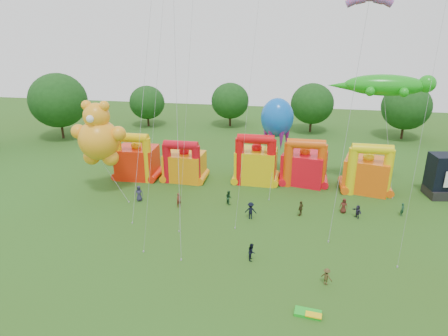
% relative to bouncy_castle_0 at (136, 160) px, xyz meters
% --- Properties ---
extents(ground, '(160.00, 160.00, 0.00)m').
position_rel_bouncy_castle_0_xyz_m(ground, '(16.50, -27.04, -2.58)').
color(ground, '#314E16').
rests_on(ground, ground).
extents(tree_ring, '(124.81, 126.93, 12.07)m').
position_rel_bouncy_castle_0_xyz_m(tree_ring, '(15.31, -26.42, 3.68)').
color(tree_ring, '#352314').
rests_on(tree_ring, ground).
extents(bouncy_castle_0, '(5.49, 4.46, 6.81)m').
position_rel_bouncy_castle_0_xyz_m(bouncy_castle_0, '(0.00, 0.00, 0.00)').
color(bouncy_castle_0, red).
rests_on(bouncy_castle_0, ground).
extents(bouncy_castle_1, '(5.41, 4.43, 5.98)m').
position_rel_bouncy_castle_0_xyz_m(bouncy_castle_1, '(6.74, 0.35, -0.31)').
color(bouncy_castle_1, orange).
rests_on(bouncy_castle_1, ground).
extents(bouncy_castle_2, '(5.55, 4.53, 7.05)m').
position_rel_bouncy_castle_0_xyz_m(bouncy_castle_2, '(16.54, 1.35, 0.09)').
color(bouncy_castle_2, '#E4BA0C').
rests_on(bouncy_castle_2, ground).
extents(bouncy_castle_3, '(6.33, 5.49, 6.58)m').
position_rel_bouncy_castle_0_xyz_m(bouncy_castle_3, '(22.98, 2.01, -0.09)').
color(bouncy_castle_3, red).
rests_on(bouncy_castle_3, ground).
extents(bouncy_castle_4, '(6.34, 5.54, 6.74)m').
position_rel_bouncy_castle_0_xyz_m(bouncy_castle_4, '(30.90, 0.70, -0.03)').
color(bouncy_castle_4, '#F65E0D').
rests_on(bouncy_castle_4, ground).
extents(teddy_bear_kite, '(7.83, 5.00, 12.03)m').
position_rel_bouncy_castle_0_xyz_m(teddy_bear_kite, '(-1.76, -6.00, 3.88)').
color(teddy_bear_kite, orange).
rests_on(teddy_bear_kite, ground).
extents(gecko_kite, '(12.56, 5.29, 14.90)m').
position_rel_bouncy_castle_0_xyz_m(gecko_kite, '(32.38, 1.20, 7.31)').
color(gecko_kite, '#189F16').
rests_on(gecko_kite, ground).
extents(octopus_kite, '(4.44, 10.88, 11.20)m').
position_rel_bouncy_castle_0_xyz_m(octopus_kite, '(18.98, 3.63, 4.75)').
color(octopus_kite, blue).
rests_on(octopus_kite, ground).
extents(parafoil_kites, '(25.02, 15.53, 32.56)m').
position_rel_bouncy_castle_0_xyz_m(parafoil_kites, '(11.39, -11.27, 10.98)').
color(parafoil_kites, red).
rests_on(parafoil_kites, ground).
extents(diamond_kites, '(25.97, 12.72, 38.61)m').
position_rel_bouncy_castle_0_xyz_m(diamond_kites, '(16.55, -12.10, 13.11)').
color(diamond_kites, '#E94E0A').
rests_on(diamond_kites, ground).
extents(folded_kite_bundle, '(2.10, 1.28, 0.31)m').
position_rel_bouncy_castle_0_xyz_m(folded_kite_bundle, '(23.19, -24.40, -2.44)').
color(folded_kite_bundle, green).
rests_on(folded_kite_bundle, ground).
extents(spectator_0, '(1.10, 0.87, 1.97)m').
position_rel_bouncy_castle_0_xyz_m(spectator_0, '(3.12, -7.33, -1.59)').
color(spectator_0, '#282741').
rests_on(spectator_0, ground).
extents(spectator_1, '(0.76, 0.76, 1.77)m').
position_rel_bouncy_castle_0_xyz_m(spectator_1, '(8.42, -8.19, -1.69)').
color(spectator_1, '#60291B').
rests_on(spectator_1, ground).
extents(spectator_2, '(1.01, 1.05, 1.70)m').
position_rel_bouncy_castle_0_xyz_m(spectator_2, '(14.08, -6.31, -1.73)').
color(spectator_2, '#183D21').
rests_on(spectator_2, ground).
extents(spectator_3, '(1.29, 0.75, 1.98)m').
position_rel_bouncy_castle_0_xyz_m(spectator_3, '(17.11, -9.64, -1.59)').
color(spectator_3, black).
rests_on(spectator_3, ground).
extents(spectator_4, '(0.87, 1.14, 1.80)m').
position_rel_bouncy_castle_0_xyz_m(spectator_4, '(22.61, -7.89, -1.68)').
color(spectator_4, '#41371A').
rests_on(spectator_4, ground).
extents(spectator_5, '(1.14, 1.45, 1.54)m').
position_rel_bouncy_castle_0_xyz_m(spectator_5, '(28.87, -7.36, -1.81)').
color(spectator_5, '#252036').
rests_on(spectator_5, ground).
extents(spectator_6, '(0.98, 0.75, 1.79)m').
position_rel_bouncy_castle_0_xyz_m(spectator_6, '(27.46, -6.35, -1.68)').
color(spectator_6, '#4D1E16').
rests_on(spectator_6, ground).
extents(spectator_7, '(0.65, 0.67, 1.54)m').
position_rel_bouncy_castle_0_xyz_m(spectator_7, '(33.95, -5.91, -1.81)').
color(spectator_7, '#193E28').
rests_on(spectator_7, ground).
extents(spectator_8, '(0.67, 0.85, 1.68)m').
position_rel_bouncy_castle_0_xyz_m(spectator_8, '(18.13, -17.75, -1.74)').
color(spectator_8, black).
rests_on(spectator_8, ground).
extents(spectator_9, '(1.15, 1.01, 1.54)m').
position_rel_bouncy_castle_0_xyz_m(spectator_9, '(24.69, -20.36, -1.81)').
color(spectator_9, '#483C1C').
rests_on(spectator_9, ground).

